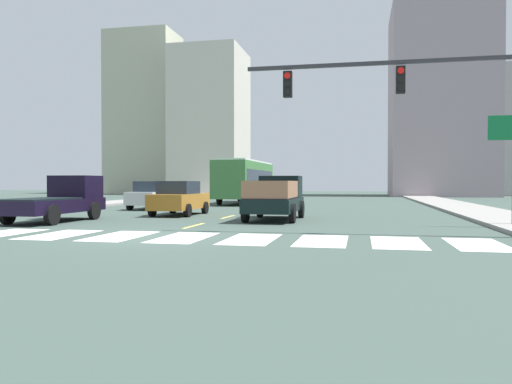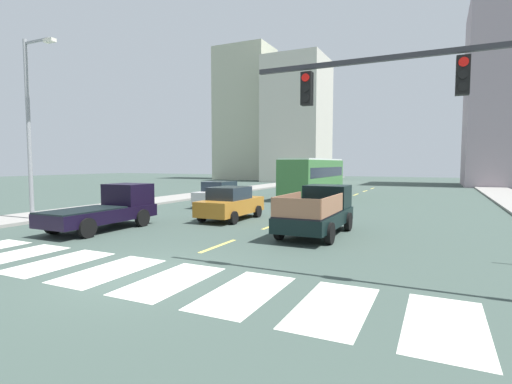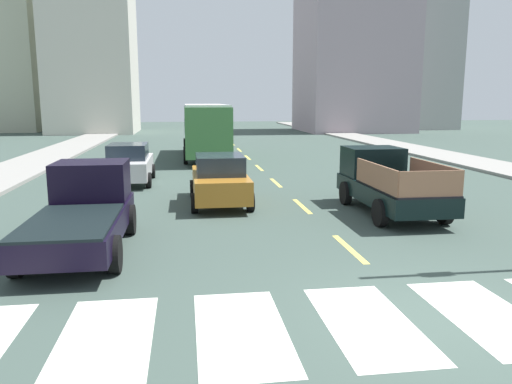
{
  "view_description": "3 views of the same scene",
  "coord_description": "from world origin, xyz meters",
  "px_view_note": "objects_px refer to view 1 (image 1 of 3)",
  "views": [
    {
      "loc": [
        6.22,
        -14.3,
        1.66
      ],
      "look_at": [
        1.5,
        8.4,
        1.21
      ],
      "focal_mm": 35.38,
      "sensor_mm": 36.0,
      "label": 1
    },
    {
      "loc": [
        7.03,
        -7.63,
        2.94
      ],
      "look_at": [
        -1.12,
        9.49,
        1.52
      ],
      "focal_mm": 27.05,
      "sensor_mm": 36.0,
      "label": 2
    },
    {
      "loc": [
        -3.89,
        -7.26,
        3.54
      ],
      "look_at": [
        -1.8,
        7.52,
        0.81
      ],
      "focal_mm": 35.1,
      "sensor_mm": 36.0,
      "label": 3
    }
  ],
  "objects_px": {
    "sedan_mid": "(180,198)",
    "pickup_dark": "(60,200)",
    "city_bus": "(245,179)",
    "traffic_signal_gantry": "(438,100)",
    "sedan_far": "(153,195)",
    "pickup_stakebed": "(277,198)"
  },
  "relations": [
    {
      "from": "city_bus",
      "to": "sedan_far",
      "type": "distance_m",
      "value": 10.11
    },
    {
      "from": "sedan_far",
      "to": "sedan_mid",
      "type": "bearing_deg",
      "value": -52.05
    },
    {
      "from": "pickup_stakebed",
      "to": "traffic_signal_gantry",
      "type": "height_order",
      "value": "traffic_signal_gantry"
    },
    {
      "from": "sedan_mid",
      "to": "sedan_far",
      "type": "relative_size",
      "value": 1.0
    },
    {
      "from": "sedan_mid",
      "to": "traffic_signal_gantry",
      "type": "height_order",
      "value": "traffic_signal_gantry"
    },
    {
      "from": "sedan_mid",
      "to": "pickup_dark",
      "type": "bearing_deg",
      "value": -125.26
    },
    {
      "from": "pickup_stakebed",
      "to": "sedan_mid",
      "type": "bearing_deg",
      "value": 158.17
    },
    {
      "from": "pickup_dark",
      "to": "city_bus",
      "type": "xyz_separation_m",
      "value": [
        3.72,
        19.07,
        1.03
      ]
    },
    {
      "from": "pickup_stakebed",
      "to": "sedan_mid",
      "type": "height_order",
      "value": "pickup_stakebed"
    },
    {
      "from": "sedan_mid",
      "to": "traffic_signal_gantry",
      "type": "relative_size",
      "value": 0.49
    },
    {
      "from": "city_bus",
      "to": "sedan_mid",
      "type": "xyz_separation_m",
      "value": [
        -0.1,
        -14.34,
        -1.09
      ]
    },
    {
      "from": "pickup_stakebed",
      "to": "sedan_far",
      "type": "bearing_deg",
      "value": 139.67
    },
    {
      "from": "city_bus",
      "to": "traffic_signal_gantry",
      "type": "relative_size",
      "value": 1.21
    },
    {
      "from": "pickup_stakebed",
      "to": "pickup_dark",
      "type": "bearing_deg",
      "value": -164.69
    },
    {
      "from": "pickup_stakebed",
      "to": "sedan_mid",
      "type": "distance_m",
      "value": 5.58
    },
    {
      "from": "pickup_dark",
      "to": "sedan_far",
      "type": "height_order",
      "value": "pickup_dark"
    },
    {
      "from": "traffic_signal_gantry",
      "to": "sedan_far",
      "type": "bearing_deg",
      "value": 139.36
    },
    {
      "from": "pickup_stakebed",
      "to": "city_bus",
      "type": "distance_m",
      "value": 17.01
    },
    {
      "from": "pickup_dark",
      "to": "traffic_signal_gantry",
      "type": "height_order",
      "value": "traffic_signal_gantry"
    },
    {
      "from": "pickup_stakebed",
      "to": "pickup_dark",
      "type": "height_order",
      "value": "same"
    },
    {
      "from": "pickup_dark",
      "to": "city_bus",
      "type": "bearing_deg",
      "value": 78.15
    },
    {
      "from": "city_bus",
      "to": "pickup_stakebed",
      "type": "bearing_deg",
      "value": -71.52
    }
  ]
}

